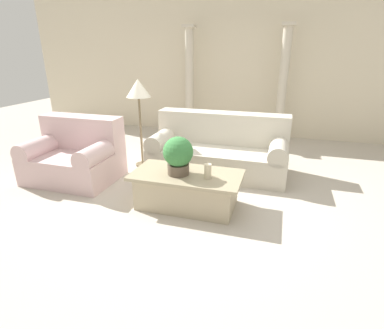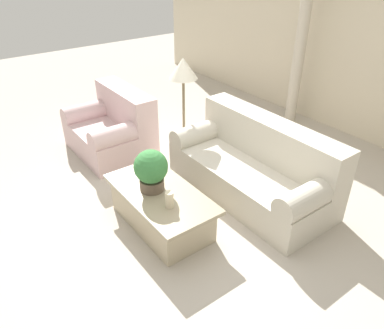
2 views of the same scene
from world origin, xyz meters
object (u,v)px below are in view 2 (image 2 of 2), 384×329
(potted_plant, at_px, (151,169))
(floor_lamp, at_px, (183,74))
(coffee_table, at_px, (161,208))
(sofa_long, at_px, (254,166))
(loveseat, at_px, (113,128))

(potted_plant, xyz_separation_m, floor_lamp, (-1.04, 1.15, 0.52))
(coffee_table, bearing_deg, potted_plant, -156.77)
(sofa_long, xyz_separation_m, potted_plant, (-0.22, -1.29, 0.32))
(sofa_long, height_order, coffee_table, sofa_long)
(floor_lamp, bearing_deg, loveseat, -133.66)
(loveseat, distance_m, coffee_table, 1.89)
(coffee_table, bearing_deg, loveseat, 168.80)
(floor_lamp, bearing_deg, coffee_table, -44.45)
(loveseat, relative_size, potted_plant, 2.74)
(sofa_long, xyz_separation_m, loveseat, (-1.97, -0.89, 0.01))
(loveseat, bearing_deg, sofa_long, 24.24)
(sofa_long, relative_size, loveseat, 1.66)
(loveseat, bearing_deg, potted_plant, -13.00)
(loveseat, bearing_deg, coffee_table, -11.20)
(sofa_long, bearing_deg, loveseat, -155.76)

